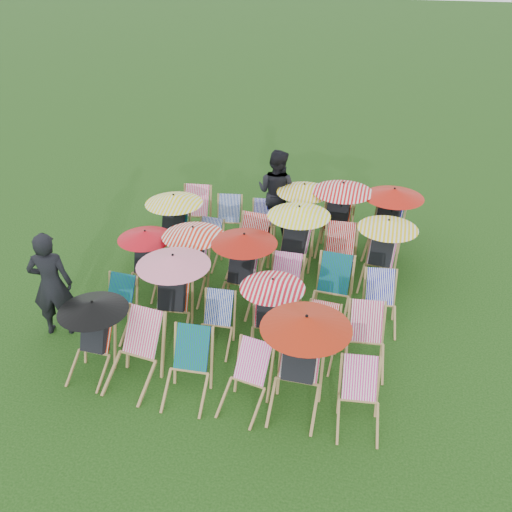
% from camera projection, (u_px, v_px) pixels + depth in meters
% --- Properties ---
extents(ground, '(100.00, 100.00, 0.00)m').
position_uv_depth(ground, '(255.00, 307.00, 9.98)').
color(ground, '#12330B').
rests_on(ground, ground).
extents(deckchair_0, '(1.01, 1.05, 1.20)m').
position_uv_depth(deckchair_0, '(92.00, 337.00, 8.23)').
color(deckchair_0, '#9F7E4A').
rests_on(deckchair_0, ground).
extents(deckchair_1, '(0.80, 1.01, 1.01)m').
position_uv_depth(deckchair_1, '(134.00, 354.00, 8.10)').
color(deckchair_1, '#9F7E4A').
rests_on(deckchair_1, ground).
extents(deckchair_2, '(0.65, 0.88, 0.93)m').
position_uv_depth(deckchair_2, '(187.00, 369.00, 7.88)').
color(deckchair_2, '#9F7E4A').
rests_on(deckchair_2, ground).
extents(deckchair_3, '(0.73, 0.90, 0.87)m').
position_uv_depth(deckchair_3, '(245.00, 381.00, 7.72)').
color(deckchair_3, '#9F7E4A').
rests_on(deckchair_3, ground).
extents(deckchair_4, '(1.21, 1.26, 1.44)m').
position_uv_depth(deckchair_4, '(299.00, 362.00, 7.57)').
color(deckchair_4, '#9F7E4A').
rests_on(deckchair_4, ground).
extents(deckchair_5, '(0.65, 0.85, 0.87)m').
position_uv_depth(deckchair_5, '(359.00, 400.00, 7.41)').
color(deckchair_5, '#9F7E4A').
rests_on(deckchair_5, ground).
extents(deckchair_6, '(0.62, 0.83, 0.86)m').
position_uv_depth(deckchair_6, '(115.00, 308.00, 9.20)').
color(deckchair_6, '#9F7E4A').
rests_on(deckchair_6, ground).
extents(deckchair_7, '(1.17, 1.24, 1.38)m').
position_uv_depth(deckchair_7, '(171.00, 294.00, 9.01)').
color(deckchair_7, '#9F7E4A').
rests_on(deckchair_7, ground).
extents(deckchair_8, '(0.58, 0.78, 0.82)m').
position_uv_depth(deckchair_8, '(216.00, 324.00, 8.86)').
color(deckchair_8, '#9F7E4A').
rests_on(deckchair_8, ground).
extents(deckchair_9, '(1.00, 1.08, 1.19)m').
position_uv_depth(deckchair_9, '(269.00, 313.00, 8.75)').
color(deckchair_9, '#9F7E4A').
rests_on(deckchair_9, ground).
extents(deckchair_10, '(0.61, 0.80, 0.82)m').
position_uv_depth(deckchair_10, '(319.00, 337.00, 8.59)').
color(deckchair_10, '#9F7E4A').
rests_on(deckchair_10, ground).
extents(deckchair_11, '(0.68, 0.89, 0.91)m').
position_uv_depth(deckchair_11, '(366.00, 341.00, 8.43)').
color(deckchair_11, '#9F7E4A').
rests_on(deckchair_11, ground).
extents(deckchair_12, '(0.98, 1.04, 1.17)m').
position_uv_depth(deckchair_12, '(144.00, 260.00, 10.14)').
color(deckchair_12, '#9F7E4A').
rests_on(deckchair_12, ground).
extents(deckchair_13, '(1.09, 1.13, 1.29)m').
position_uv_depth(deckchair_13, '(190.00, 260.00, 10.02)').
color(deckchair_13, '#9F7E4A').
rests_on(deckchair_13, ground).
extents(deckchair_14, '(1.12, 1.18, 1.33)m').
position_uv_depth(deckchair_14, '(240.00, 269.00, 9.72)').
color(deckchair_14, '#9F7E4A').
rests_on(deckchair_14, ground).
extents(deckchair_15, '(0.64, 0.88, 0.93)m').
position_uv_depth(deckchair_15, '(283.00, 288.00, 9.65)').
color(deckchair_15, '#9F7E4A').
rests_on(deckchair_15, ground).
extents(deckchair_16, '(0.72, 0.96, 0.99)m').
position_uv_depth(deckchair_16, '(331.00, 291.00, 9.51)').
color(deckchair_16, '#9F7E4A').
rests_on(deckchair_16, ground).
extents(deckchair_17, '(0.66, 0.86, 0.87)m').
position_uv_depth(deckchair_17, '(380.00, 303.00, 9.31)').
color(deckchair_17, '#9F7E4A').
rests_on(deckchair_17, ground).
extents(deckchair_18, '(1.11, 1.17, 1.32)m').
position_uv_depth(deckchair_18, '(171.00, 226.00, 11.13)').
color(deckchair_18, '#9F7E4A').
rests_on(deckchair_18, ground).
extents(deckchair_19, '(0.60, 0.79, 0.82)m').
position_uv_depth(deckchair_19, '(206.00, 244.00, 11.09)').
color(deckchair_19, '#9F7E4A').
rests_on(deckchair_19, ground).
extents(deckchair_20, '(0.78, 1.01, 1.02)m').
position_uv_depth(deckchair_20, '(249.00, 247.00, 10.77)').
color(deckchair_20, '#9F7E4A').
rests_on(deckchair_20, ground).
extents(deckchair_21, '(1.16, 1.24, 1.38)m').
position_uv_depth(deckchair_21, '(294.00, 240.00, 10.56)').
color(deckchair_21, '#9F7E4A').
rests_on(deckchair_21, ground).
extents(deckchair_22, '(0.69, 0.94, 1.00)m').
position_uv_depth(deckchair_22, '(339.00, 256.00, 10.50)').
color(deckchair_22, '#9F7E4A').
rests_on(deckchair_22, ground).
extents(deckchair_23, '(1.08, 1.14, 1.28)m').
position_uv_depth(deckchair_23, '(382.00, 252.00, 10.29)').
color(deckchair_23, '#9F7E4A').
rests_on(deckchair_23, ground).
extents(deckchair_24, '(0.73, 0.96, 0.98)m').
position_uv_depth(deckchair_24, '(194.00, 214.00, 12.08)').
color(deckchair_24, '#9F7E4A').
rests_on(deckchair_24, ground).
extents(deckchair_25, '(0.68, 0.87, 0.86)m').
position_uv_depth(deckchair_25, '(228.00, 220.00, 11.94)').
color(deckchair_25, '#9F7E4A').
rests_on(deckchair_25, ground).
extents(deckchair_26, '(0.63, 0.81, 0.81)m').
position_uv_depth(deckchair_26, '(263.00, 223.00, 11.87)').
color(deckchair_26, '#9F7E4A').
rests_on(deckchair_26, ground).
extents(deckchair_27, '(1.11, 1.20, 1.32)m').
position_uv_depth(deckchair_27, '(301.00, 215.00, 11.57)').
color(deckchair_27, '#9F7E4A').
rests_on(deckchair_27, ground).
extents(deckchair_28, '(1.20, 1.26, 1.43)m').
position_uv_depth(deckchair_28, '(337.00, 216.00, 11.39)').
color(deckchair_28, '#9F7E4A').
rests_on(deckchair_28, ground).
extents(deckchair_29, '(1.17, 1.25, 1.39)m').
position_uv_depth(deckchair_29, '(387.00, 221.00, 11.24)').
color(deckchair_29, '#9F7E4A').
rests_on(deckchair_29, ground).
extents(person_left, '(0.76, 0.61, 1.82)m').
position_uv_depth(person_left, '(51.00, 284.00, 8.93)').
color(person_left, black).
rests_on(person_left, ground).
extents(person_rear, '(1.07, 0.94, 1.86)m').
position_uv_depth(person_rear, '(277.00, 192.00, 11.97)').
color(person_rear, black).
rests_on(person_rear, ground).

